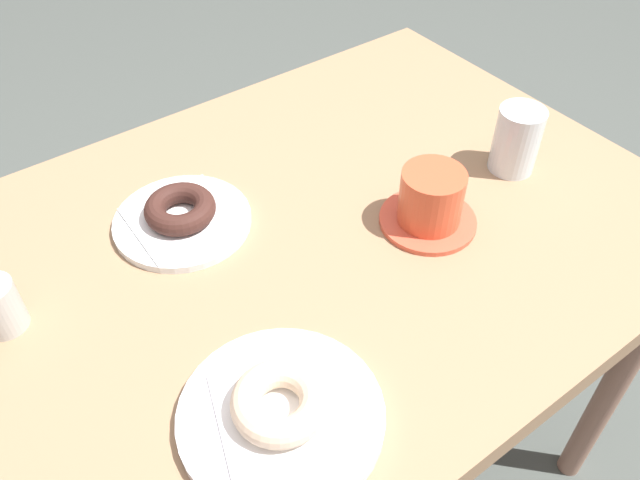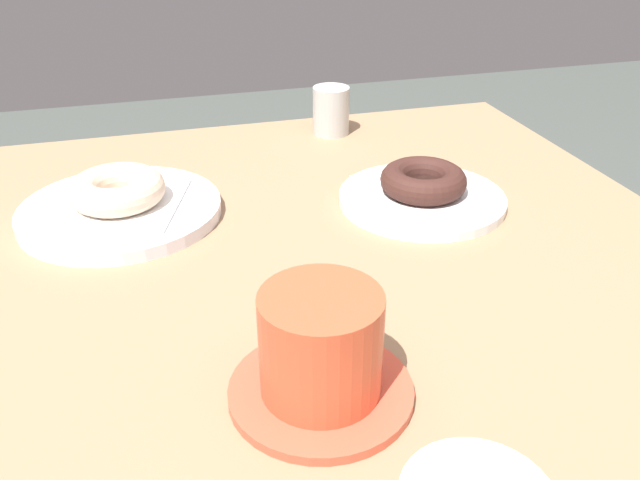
{
  "view_description": "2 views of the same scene",
  "coord_description": "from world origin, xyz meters",
  "px_view_note": "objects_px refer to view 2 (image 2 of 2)",
  "views": [
    {
      "loc": [
        0.4,
        0.53,
        1.32
      ],
      "look_at": [
        0.05,
        0.06,
        0.75
      ],
      "focal_mm": 36.54,
      "sensor_mm": 36.0,
      "label": 1
    },
    {
      "loc": [
        -0.47,
        0.18,
        1.04
      ],
      "look_at": [
        0.04,
        0.04,
        0.74
      ],
      "focal_mm": 37.45,
      "sensor_mm": 36.0,
      "label": 2
    }
  ],
  "objects_px": {
    "plate_sugar_ring": "(121,211)",
    "coffee_cup": "(321,351)",
    "plate_chocolate_ring": "(422,199)",
    "donut_chocolate_ring": "(423,180)",
    "donut_sugar_ring": "(117,189)",
    "sugar_jar": "(331,111)"
  },
  "relations": [
    {
      "from": "plate_chocolate_ring",
      "to": "sugar_jar",
      "type": "relative_size",
      "value": 2.81
    },
    {
      "from": "coffee_cup",
      "to": "plate_chocolate_ring",
      "type": "bearing_deg",
      "value": -35.81
    },
    {
      "from": "donut_sugar_ring",
      "to": "coffee_cup",
      "type": "relative_size",
      "value": 0.76
    },
    {
      "from": "donut_chocolate_ring",
      "to": "plate_sugar_ring",
      "type": "height_order",
      "value": "donut_chocolate_ring"
    },
    {
      "from": "plate_sugar_ring",
      "to": "coffee_cup",
      "type": "distance_m",
      "value": 0.36
    },
    {
      "from": "donut_chocolate_ring",
      "to": "sugar_jar",
      "type": "xyz_separation_m",
      "value": [
        0.25,
        0.03,
        0.01
      ]
    },
    {
      "from": "donut_sugar_ring",
      "to": "donut_chocolate_ring",
      "type": "bearing_deg",
      "value": -100.12
    },
    {
      "from": "plate_sugar_ring",
      "to": "donut_sugar_ring",
      "type": "relative_size",
      "value": 2.13
    },
    {
      "from": "donut_chocolate_ring",
      "to": "sugar_jar",
      "type": "distance_m",
      "value": 0.26
    },
    {
      "from": "donut_sugar_ring",
      "to": "sugar_jar",
      "type": "relative_size",
      "value": 1.52
    },
    {
      "from": "donut_chocolate_ring",
      "to": "sugar_jar",
      "type": "height_order",
      "value": "sugar_jar"
    },
    {
      "from": "plate_sugar_ring",
      "to": "plate_chocolate_ring",
      "type": "bearing_deg",
      "value": -100.12
    },
    {
      "from": "plate_chocolate_ring",
      "to": "coffee_cup",
      "type": "height_order",
      "value": "coffee_cup"
    },
    {
      "from": "plate_chocolate_ring",
      "to": "plate_sugar_ring",
      "type": "xyz_separation_m",
      "value": [
        0.06,
        0.33,
        0.0
      ]
    },
    {
      "from": "donut_sugar_ring",
      "to": "sugar_jar",
      "type": "height_order",
      "value": "sugar_jar"
    },
    {
      "from": "plate_chocolate_ring",
      "to": "coffee_cup",
      "type": "relative_size",
      "value": 1.41
    },
    {
      "from": "plate_chocolate_ring",
      "to": "donut_sugar_ring",
      "type": "distance_m",
      "value": 0.34
    },
    {
      "from": "plate_sugar_ring",
      "to": "sugar_jar",
      "type": "height_order",
      "value": "sugar_jar"
    },
    {
      "from": "plate_chocolate_ring",
      "to": "coffee_cup",
      "type": "xyz_separation_m",
      "value": [
        -0.28,
        0.2,
        0.03
      ]
    },
    {
      "from": "donut_chocolate_ring",
      "to": "plate_sugar_ring",
      "type": "distance_m",
      "value": 0.34
    },
    {
      "from": "donut_chocolate_ring",
      "to": "donut_sugar_ring",
      "type": "xyz_separation_m",
      "value": [
        0.06,
        0.33,
        0.0
      ]
    },
    {
      "from": "donut_chocolate_ring",
      "to": "donut_sugar_ring",
      "type": "height_order",
      "value": "donut_sugar_ring"
    }
  ]
}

